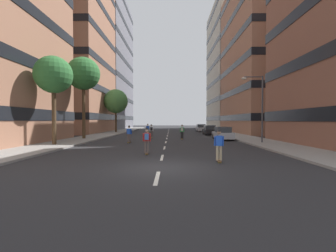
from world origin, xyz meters
TOP-DOWN VIEW (x-y plane):
  - ground_plane at (0.00, 24.44)m, footprint 146.61×146.61m
  - sidewalk_left at (-9.90, 27.49)m, footprint 3.96×67.20m
  - sidewalk_right at (9.90, 27.49)m, footprint 3.96×67.20m
  - lane_markings at (0.00, 25.50)m, footprint 0.16×57.20m
  - building_left_mid at (-18.33, 31.85)m, footprint 13.02×16.76m
  - building_left_far at (-18.33, 52.17)m, footprint 13.02×23.15m
  - building_right_mid at (18.33, 31.85)m, footprint 13.02×20.77m
  - building_right_far at (18.33, 52.17)m, footprint 13.02×20.82m
  - parked_car_near at (6.72, 16.41)m, footprint 1.82×4.40m
  - parked_car_mid at (6.72, 36.26)m, footprint 1.82×4.40m
  - parked_car_far at (6.72, 25.73)m, footprint 1.82×4.40m
  - street_tree_near at (-9.90, 16.25)m, footprint 3.87×3.87m
  - street_tree_mid at (-9.90, 9.29)m, footprint 3.28×3.28m
  - street_tree_far at (-9.90, 32.17)m, footprint 4.50×4.50m
  - streetlamp_right at (9.13, 11.58)m, footprint 2.13×0.30m
  - skater_0 at (-3.73, 12.27)m, footprint 0.54×0.91m
  - skater_1 at (1.88, 16.75)m, footprint 0.56×0.92m
  - skater_2 at (-1.08, 4.28)m, footprint 0.55×0.91m
  - skater_3 at (-3.02, 23.99)m, footprint 0.53×0.90m
  - skater_4 at (3.17, 1.50)m, footprint 0.55×0.92m
  - skater_5 at (-2.03, 18.94)m, footprint 0.56×0.92m

SIDE VIEW (x-z plane):
  - ground_plane at x=0.00m, z-range 0.00..0.00m
  - lane_markings at x=0.00m, z-range 0.00..0.01m
  - sidewalk_left at x=-9.90m, z-range 0.00..0.14m
  - sidewalk_right at x=9.90m, z-range 0.00..0.14m
  - parked_car_near at x=6.72m, z-range -0.06..1.46m
  - parked_car_mid at x=6.72m, z-range -0.06..1.46m
  - parked_car_far at x=6.72m, z-range -0.06..1.46m
  - skater_0 at x=-3.73m, z-range 0.10..1.87m
  - skater_3 at x=-3.02m, z-range 0.10..1.87m
  - skater_4 at x=3.17m, z-range 0.10..1.87m
  - skater_1 at x=1.88m, z-range 0.13..1.90m
  - skater_2 at x=-1.08m, z-range 0.13..1.90m
  - skater_5 at x=-2.03m, z-range 0.13..1.90m
  - streetlamp_right at x=9.13m, z-range 0.89..7.39m
  - street_tree_far at x=-9.90m, z-range 1.89..9.93m
  - street_tree_mid at x=-9.90m, z-range 2.36..10.20m
  - street_tree_near at x=-9.90m, z-range 2.97..12.63m
  - building_right_mid at x=18.33m, z-range 0.09..27.96m
  - building_left_mid at x=-18.33m, z-range 0.09..29.74m
  - building_right_far at x=18.33m, z-range 0.09..33.42m
  - building_left_far at x=-18.33m, z-range 0.09..35.80m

